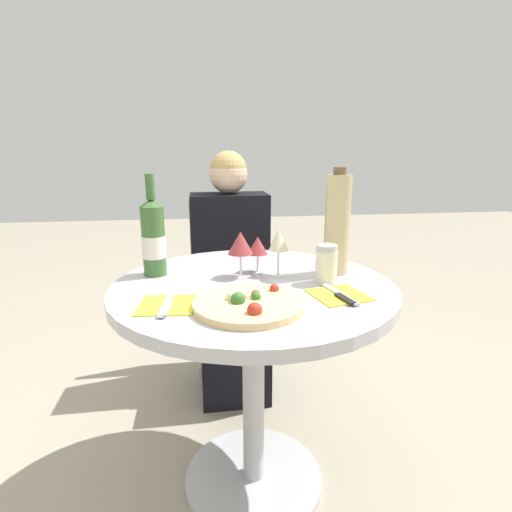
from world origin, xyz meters
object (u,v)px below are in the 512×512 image
object	(u,v)px
seated_diner	(232,286)
tall_carafe	(337,224)
chair_behind_diner	(230,291)
dining_table	(253,331)
wine_bottle	(153,238)
pizza_large	(248,304)

from	to	relation	value
seated_diner	tall_carafe	xyz separation A→B (m)	(0.31, -0.60, 0.41)
chair_behind_diner	tall_carafe	size ratio (longest dim) A/B	2.57
seated_diner	chair_behind_diner	bearing A→B (deg)	-90.00
tall_carafe	chair_behind_diner	bearing A→B (deg)	112.44
dining_table	chair_behind_diner	xyz separation A→B (m)	(-0.02, 0.82, -0.15)
chair_behind_diner	wine_bottle	bearing A→B (deg)	66.27
tall_carafe	pizza_large	bearing A→B (deg)	-140.52
dining_table	pizza_large	world-z (taller)	pizza_large
seated_diner	wine_bottle	world-z (taller)	seated_diner
tall_carafe	dining_table	bearing A→B (deg)	-166.52
chair_behind_diner	pizza_large	distance (m)	1.08
dining_table	pizza_large	bearing A→B (deg)	-101.36
chair_behind_diner	seated_diner	world-z (taller)	seated_diner
tall_carafe	wine_bottle	bearing A→B (deg)	173.80
chair_behind_diner	wine_bottle	world-z (taller)	wine_bottle
seated_diner	pizza_large	xyz separation A→B (m)	(-0.03, -0.88, 0.25)
seated_diner	tall_carafe	world-z (taller)	seated_diner
seated_diner	wine_bottle	distance (m)	0.71
wine_bottle	tall_carafe	world-z (taller)	tall_carafe
chair_behind_diner	tall_carafe	bearing A→B (deg)	112.44
dining_table	seated_diner	xyz separation A→B (m)	(-0.02, 0.67, -0.07)
wine_bottle	tall_carafe	xyz separation A→B (m)	(0.61, -0.07, 0.04)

